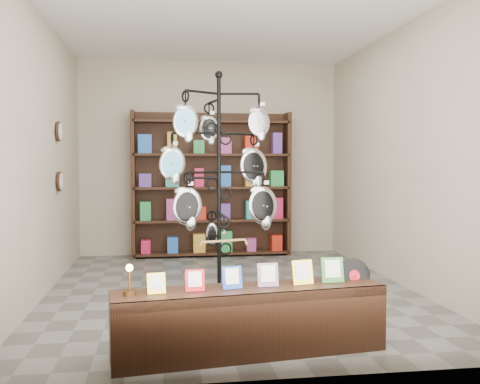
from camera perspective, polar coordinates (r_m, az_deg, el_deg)
The scene contains 6 objects.
ground at distance 6.07m, azimuth -1.01°, elevation -10.42°, with size 5.00×5.00×0.00m, color slate.
room_envelope at distance 5.92m, azimuth -1.03°, elevation 7.27°, with size 5.00×5.00×5.00m.
display_tree at distance 5.13m, azimuth -2.25°, elevation 2.08°, with size 1.18×1.14×2.30m.
front_shelf at distance 4.07m, azimuth 1.08°, elevation -13.53°, with size 2.06×0.66×0.72m.
back_shelving at distance 8.20m, azimuth -3.04°, elevation 0.34°, with size 2.42×0.36×2.20m.
wall_clocks at distance 6.77m, azimuth -18.73°, elevation 3.61°, with size 0.03×0.24×0.84m.
Camera 1 is at (-0.74, -5.86, 1.41)m, focal length 40.00 mm.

